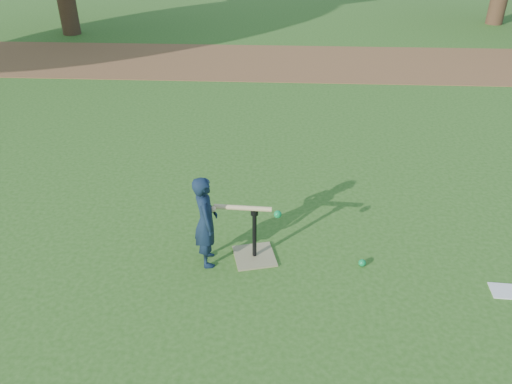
{
  "coord_description": "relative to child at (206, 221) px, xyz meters",
  "views": [
    {
      "loc": [
        0.05,
        -4.25,
        3.41
      ],
      "look_at": [
        -0.2,
        0.37,
        0.65
      ],
      "focal_mm": 35.0,
      "sensor_mm": 36.0,
      "label": 1
    }
  ],
  "objects": [
    {
      "name": "wiffle_ball_ground",
      "position": [
        1.65,
        0.01,
        -0.48
      ],
      "size": [
        0.08,
        0.08,
        0.08
      ],
      "primitive_type": "sphere",
      "color": "#0B7E3A",
      "rests_on": "ground"
    },
    {
      "name": "dirt_strip",
      "position": [
        0.7,
        7.53,
        -0.51
      ],
      "size": [
        24.0,
        3.0,
        0.01
      ],
      "primitive_type": "cube",
      "color": "brown",
      "rests_on": "ground"
    },
    {
      "name": "clipboard",
      "position": [
        3.04,
        -0.32,
        -0.51
      ],
      "size": [
        0.31,
        0.25,
        0.01
      ],
      "primitive_type": "cube",
      "rotation": [
        0.0,
        0.0,
        -0.06
      ],
      "color": "silver",
      "rests_on": "ground"
    },
    {
      "name": "ground",
      "position": [
        0.7,
        0.03,
        -0.52
      ],
      "size": [
        80.0,
        80.0,
        0.0
      ],
      "primitive_type": "plane",
      "color": "#285116",
      "rests_on": "ground"
    },
    {
      "name": "swing_action",
      "position": [
        0.42,
        0.06,
        0.13
      ],
      "size": [
        0.73,
        0.16,
        0.09
      ],
      "color": "tan",
      "rests_on": "ground"
    },
    {
      "name": "batting_tee",
      "position": [
        0.5,
        0.1,
        -0.41
      ],
      "size": [
        0.52,
        0.52,
        0.61
      ],
      "color": "#887F56",
      "rests_on": "ground"
    },
    {
      "name": "child",
      "position": [
        0.0,
        0.0,
        0.0
      ],
      "size": [
        0.33,
        0.42,
        1.03
      ],
      "primitive_type": "imported",
      "rotation": [
        0.0,
        0.0,
        1.8
      ],
      "color": "black",
      "rests_on": "ground"
    }
  ]
}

